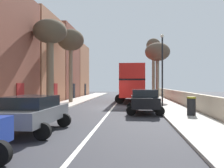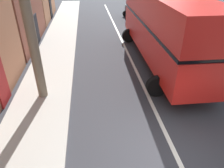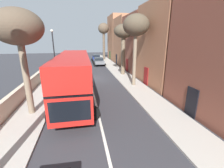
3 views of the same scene
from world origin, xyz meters
The scene contains 4 objects.
ground_plane centered at (0.00, 0.00, 0.00)m, with size 84.00×84.00×0.00m, color #333338.
road_centre_line centered at (0.00, 0.00, 0.00)m, with size 0.16×54.00×0.01m, color silver.
double_decker_bus centered at (1.70, 7.50, 2.35)m, with size 3.63×11.04×4.06m.
parked_car_black_right_1 centered at (2.50, 18.23, 0.94)m, with size 2.56×4.04×1.65m.
Camera 2 is at (-2.65, -4.24, 5.56)m, focal length 33.64 mm.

